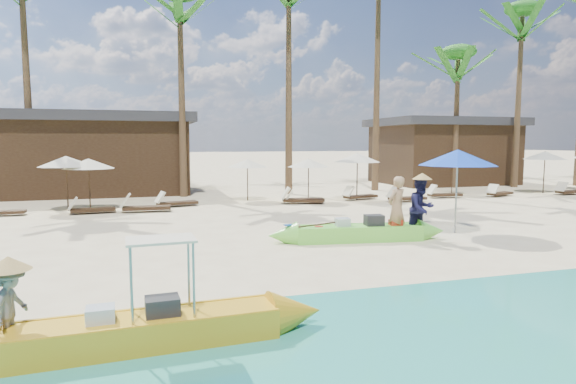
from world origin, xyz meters
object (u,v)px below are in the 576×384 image
object	(u,v)px
green_canoe	(358,232)
tourist	(397,208)
blue_umbrella	(458,158)
yellow_canoe	(146,330)

from	to	relation	value
green_canoe	tourist	bearing A→B (deg)	-0.31
green_canoe	tourist	distance (m)	1.29
tourist	blue_umbrella	bearing A→B (deg)	166.22
yellow_canoe	blue_umbrella	bearing A→B (deg)	30.20
yellow_canoe	blue_umbrella	xyz separation A→B (m)	(9.15, 5.90, 2.06)
green_canoe	yellow_canoe	size ratio (longest dim) A/B	0.99
tourist	blue_umbrella	world-z (taller)	blue_umbrella
blue_umbrella	tourist	bearing A→B (deg)	-169.25
yellow_canoe	blue_umbrella	world-z (taller)	blue_umbrella
blue_umbrella	green_canoe	bearing A→B (deg)	-175.41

